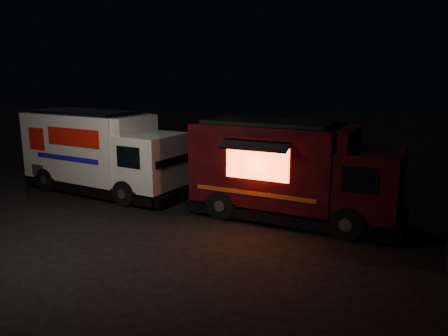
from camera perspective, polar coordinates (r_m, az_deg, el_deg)
ground at (r=14.84m, az=-9.11°, el=-6.52°), size 80.00×80.00×0.00m
white_truck at (r=18.22m, az=-15.44°, el=2.00°), size 7.62×4.30×3.28m
red_truck at (r=14.41m, az=9.21°, el=-0.40°), size 7.34×3.97×3.24m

